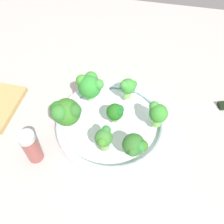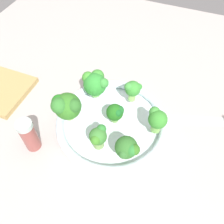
{
  "view_description": "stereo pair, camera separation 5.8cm",
  "coord_description": "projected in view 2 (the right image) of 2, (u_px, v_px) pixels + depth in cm",
  "views": [
    {
      "loc": [
        6.78,
        -37.65,
        52.81
      ],
      "look_at": [
        -0.71,
        -3.22,
        6.83
      ],
      "focal_mm": 37.91,
      "sensor_mm": 36.0,
      "label": 1
    },
    {
      "loc": [
        12.32,
        -35.96,
        52.81
      ],
      "look_at": [
        -0.71,
        -3.22,
        6.83
      ],
      "focal_mm": 37.91,
      "sensor_mm": 36.0,
      "label": 2
    }
  ],
  "objects": [
    {
      "name": "bowl",
      "position": [
        112.0,
        123.0,
        0.62
      ],
      "size": [
        29.05,
        29.05,
        3.83
      ],
      "color": "silver",
      "rests_on": "ground_plane"
    },
    {
      "name": "broccoli_floret_0",
      "position": [
        95.0,
        83.0,
        0.62
      ],
      "size": [
        7.66,
        7.06,
        6.96
      ],
      "color": "#79C45D",
      "rests_on": "bowl"
    },
    {
      "name": "ground_plane",
      "position": [
        119.0,
        122.0,
        0.66
      ],
      "size": [
        130.0,
        130.0,
        2.5
      ],
      "primitive_type": "cube",
      "color": "#B3A9A4"
    },
    {
      "name": "broccoli_floret_2",
      "position": [
        98.0,
        137.0,
        0.53
      ],
      "size": [
        4.08,
        5.16,
        5.96
      ],
      "color": "#86B05D",
      "rests_on": "bowl"
    },
    {
      "name": "broccoli_floret_1",
      "position": [
        66.0,
        106.0,
        0.57
      ],
      "size": [
        7.58,
        7.15,
        8.03
      ],
      "color": "#9ECD6B",
      "rests_on": "bowl"
    },
    {
      "name": "broccoli_floret_4",
      "position": [
        133.0,
        89.0,
        0.61
      ],
      "size": [
        4.34,
        4.14,
        6.37
      ],
      "color": "#98D766",
      "rests_on": "bowl"
    },
    {
      "name": "pepper_shaker",
      "position": [
        29.0,
        135.0,
        0.56
      ],
      "size": [
        3.85,
        3.85,
        9.76
      ],
      "color": "brown",
      "rests_on": "ground_plane"
    },
    {
      "name": "broccoli_floret_6",
      "position": [
        127.0,
        148.0,
        0.51
      ],
      "size": [
        5.65,
        5.54,
        6.41
      ],
      "color": "#93D972",
      "rests_on": "bowl"
    },
    {
      "name": "broccoli_floret_5",
      "position": [
        157.0,
        119.0,
        0.55
      ],
      "size": [
        4.81,
        4.87,
        6.53
      ],
      "color": "#7FBE58",
      "rests_on": "bowl"
    },
    {
      "name": "broccoli_floret_3",
      "position": [
        114.0,
        112.0,
        0.58
      ],
      "size": [
        4.77,
        4.26,
        5.29
      ],
      "color": "#7DB05A",
      "rests_on": "bowl"
    }
  ]
}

